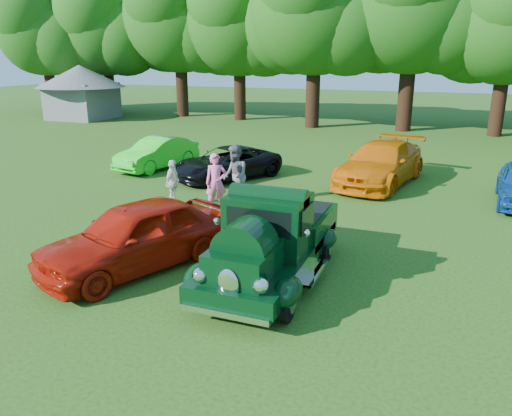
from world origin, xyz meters
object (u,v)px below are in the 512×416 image
(spectator_pink, at_px, (216,182))
(spectator_grey, at_px, (235,176))
(back_car_black, at_px, (227,163))
(back_car_lime, at_px, (157,153))
(gazebo, at_px, (81,86))
(red_convertible, at_px, (136,235))
(back_car_orange, at_px, (381,163))
(hero_pickup, at_px, (272,241))
(spectator_white, at_px, (173,183))

(spectator_pink, distance_m, spectator_grey, 0.80)
(back_car_black, bearing_deg, spectator_pink, -41.41)
(back_car_lime, relative_size, gazebo, 0.61)
(spectator_pink, bearing_deg, back_car_black, 75.99)
(red_convertible, xyz_separation_m, back_car_orange, (3.97, 9.78, 0.00))
(back_car_orange, bearing_deg, hero_pickup, -85.13)
(back_car_orange, distance_m, spectator_grey, 5.95)
(back_car_black, bearing_deg, hero_pickup, -30.95)
(spectator_grey, bearing_deg, hero_pickup, -2.52)
(back_car_lime, distance_m, back_car_orange, 9.11)
(back_car_orange, relative_size, gazebo, 0.83)
(red_convertible, xyz_separation_m, back_car_lime, (-5.11, 8.98, -0.12))
(back_car_black, relative_size, spectator_pink, 2.47)
(hero_pickup, bearing_deg, back_car_black, 120.66)
(red_convertible, distance_m, back_car_orange, 10.55)
(spectator_pink, bearing_deg, back_car_lime, 103.47)
(hero_pickup, distance_m, back_car_lime, 11.65)
(back_car_orange, distance_m, spectator_pink, 6.71)
(hero_pickup, relative_size, gazebo, 0.76)
(back_car_lime, relative_size, spectator_white, 2.65)
(back_car_lime, relative_size, spectator_pink, 2.21)
(spectator_white, xyz_separation_m, gazebo, (-17.85, 17.31, 1.66))
(gazebo, bearing_deg, spectator_white, -44.12)
(hero_pickup, xyz_separation_m, back_car_lime, (-8.09, 8.39, -0.18))
(hero_pickup, height_order, spectator_pink, hero_pickup)
(red_convertible, relative_size, back_car_black, 1.02)
(hero_pickup, xyz_separation_m, gazebo, (-22.53, 21.19, 1.58))
(spectator_white, distance_m, gazebo, 24.92)
(hero_pickup, height_order, red_convertible, hero_pickup)
(gazebo, bearing_deg, spectator_pink, -41.75)
(back_car_orange, bearing_deg, spectator_pink, -117.65)
(hero_pickup, height_order, back_car_orange, hero_pickup)
(red_convertible, bearing_deg, gazebo, 154.93)
(spectator_grey, bearing_deg, red_convertible, -35.22)
(back_car_black, height_order, spectator_grey, spectator_grey)
(back_car_orange, bearing_deg, back_car_black, -155.29)
(back_car_black, bearing_deg, spectator_grey, -32.68)
(red_convertible, height_order, back_car_black, red_convertible)
(back_car_lime, height_order, spectator_pink, spectator_pink)
(hero_pickup, relative_size, spectator_pink, 2.74)
(back_car_orange, bearing_deg, red_convertible, -101.09)
(back_car_black, distance_m, spectator_pink, 4.13)
(back_car_lime, distance_m, spectator_white, 5.65)
(hero_pickup, relative_size, back_car_orange, 0.92)
(back_car_black, relative_size, back_car_orange, 0.83)
(red_convertible, bearing_deg, hero_pickup, 34.36)
(spectator_white, bearing_deg, gazebo, 39.02)
(gazebo, bearing_deg, spectator_grey, -40.06)
(red_convertible, height_order, back_car_lime, red_convertible)
(back_car_lime, xyz_separation_m, spectator_pink, (4.89, -4.45, 0.24))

